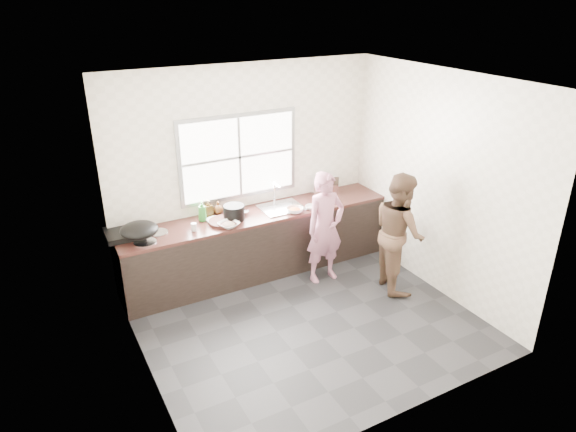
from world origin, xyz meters
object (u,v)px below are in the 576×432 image
black_pot (234,213)px  wok (139,230)px  bowl_mince (229,225)px  burner (124,233)px  pot_lid_left (145,242)px  woman (325,231)px  pot_lid_right (158,232)px  person_side (399,232)px  bottle_brown_tall (208,208)px  glass_jar (194,227)px  dish_rack (324,184)px  cutting_board (224,222)px  bottle_brown_short (218,208)px  bowl_held (311,207)px  plate_food (215,220)px  bowl_crabs (295,211)px  bottle_green (202,211)px

black_pot → wok: 1.18m
bowl_mince → burner: bearing=162.7°
black_pot → pot_lid_left: size_ratio=1.02×
woman → pot_lid_right: woman is taller
person_side → pot_lid_right: (-2.66, 1.18, 0.11)m
woman → bottle_brown_tall: (-1.25, 0.78, 0.27)m
woman → wok: woman is taller
glass_jar → dish_rack: bearing=8.9°
black_pot → burner: bearing=171.8°
cutting_board → bottle_brown_short: 0.32m
woman → bowl_mince: (-1.16, 0.34, 0.21)m
bowl_held → wok: wok is taller
plate_food → bottle_brown_tall: 0.20m
plate_food → bottle_brown_tall: bearing=95.4°
black_pot → bowl_mince: bearing=-129.9°
person_side → pot_lid_left: person_side is taller
cutting_board → dish_rack: dish_rack is taller
bowl_crabs → pot_lid_left: 1.91m
cutting_board → bowl_crabs: (0.92, -0.13, 0.01)m
bottle_brown_tall → glass_jar: 0.46m
cutting_board → wok: 1.03m
burner → wok: wok is taller
burner → black_pot: bearing=-8.2°
plate_food → pot_lid_right: size_ratio=0.97×
bowl_mince → burner: burner is taller
bottle_brown_short → pot_lid_right: size_ratio=0.66×
cutting_board → bowl_held: size_ratio=2.00×
plate_food → pot_lid_left: size_ratio=0.87×
bowl_mince → person_side: bearing=-26.5°
black_pot → bottle_green: size_ratio=0.98×
dish_rack → glass_jar: bearing=-156.9°
black_pot → dish_rack: bearing=9.5°
glass_jar → pot_lid_right: (-0.39, 0.15, -0.04)m
person_side → burner: person_side is taller
black_pot → bottle_brown_tall: size_ratio=1.34×
bowl_crabs → black_pot: 0.79m
woman → bottle_green: woman is taller
cutting_board → bottle_brown_short: (0.05, 0.31, 0.06)m
bowl_held → dish_rack: dish_rack is taller
pot_lid_left → black_pot: bearing=5.4°
bottle_brown_tall → bottle_brown_short: (0.13, 0.00, -0.02)m
bowl_mince → bottle_green: size_ratio=0.90×
bowl_crabs → woman: bearing=-54.2°
person_side → bowl_held: 1.18m
bowl_crabs → glass_jar: (-1.32, 0.10, 0.02)m
woman → bowl_held: (-0.01, 0.34, 0.21)m
bowl_mince → bowl_crabs: (0.92, 0.00, -0.00)m
glass_jar → wok: bearing=177.8°
bowl_mince → bowl_crabs: bowl_mince is taller
woman → plate_food: (-1.24, 0.61, 0.19)m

